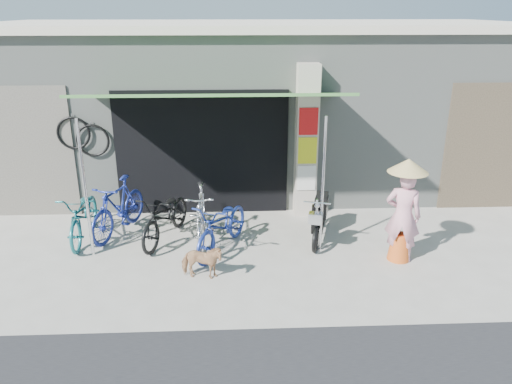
{
  "coord_description": "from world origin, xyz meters",
  "views": [
    {
      "loc": [
        -0.56,
        -7.0,
        3.96
      ],
      "look_at": [
        -0.2,
        1.0,
        1.0
      ],
      "focal_mm": 35.0,
      "sensor_mm": 36.0,
      "label": 1
    }
  ],
  "objects_px": {
    "moped": "(320,216)",
    "nun": "(403,211)",
    "bike_blue": "(118,207)",
    "street_dog": "(202,262)",
    "bike_black": "(166,216)",
    "bike_silver": "(201,216)",
    "bike_teal": "(84,215)",
    "bike_navy": "(223,226)"
  },
  "relations": [
    {
      "from": "bike_blue",
      "to": "moped",
      "type": "distance_m",
      "value": 3.69
    },
    {
      "from": "bike_teal",
      "to": "bike_navy",
      "type": "xyz_separation_m",
      "value": [
        2.5,
        -0.58,
        -0.0
      ]
    },
    {
      "from": "bike_navy",
      "to": "bike_silver",
      "type": "bearing_deg",
      "value": 164.01
    },
    {
      "from": "bike_blue",
      "to": "bike_black",
      "type": "distance_m",
      "value": 0.96
    },
    {
      "from": "street_dog",
      "to": "bike_navy",
      "type": "bearing_deg",
      "value": -9.37
    },
    {
      "from": "moped",
      "to": "nun",
      "type": "distance_m",
      "value": 1.58
    },
    {
      "from": "bike_teal",
      "to": "bike_blue",
      "type": "distance_m",
      "value": 0.61
    },
    {
      "from": "bike_teal",
      "to": "moped",
      "type": "bearing_deg",
      "value": -3.61
    },
    {
      "from": "bike_black",
      "to": "nun",
      "type": "bearing_deg",
      "value": 5.42
    },
    {
      "from": "street_dog",
      "to": "bike_black",
      "type": "bearing_deg",
      "value": 35.24
    },
    {
      "from": "bike_black",
      "to": "street_dog",
      "type": "bearing_deg",
      "value": -44.75
    },
    {
      "from": "moped",
      "to": "street_dog",
      "type": "bearing_deg",
      "value": -130.32
    },
    {
      "from": "bike_teal",
      "to": "bike_silver",
      "type": "xyz_separation_m",
      "value": [
        2.12,
        -0.25,
        0.05
      ]
    },
    {
      "from": "bike_navy",
      "to": "moped",
      "type": "height_order",
      "value": "bike_navy"
    },
    {
      "from": "bike_silver",
      "to": "nun",
      "type": "height_order",
      "value": "nun"
    },
    {
      "from": "bike_blue",
      "to": "nun",
      "type": "relative_size",
      "value": 1.0
    },
    {
      "from": "bike_navy",
      "to": "bike_teal",
      "type": "bearing_deg",
      "value": -167.69
    },
    {
      "from": "bike_teal",
      "to": "bike_silver",
      "type": "height_order",
      "value": "bike_silver"
    },
    {
      "from": "bike_blue",
      "to": "bike_silver",
      "type": "bearing_deg",
      "value": 4.2
    },
    {
      "from": "bike_blue",
      "to": "bike_teal",
      "type": "bearing_deg",
      "value": -142.14
    },
    {
      "from": "bike_silver",
      "to": "moped",
      "type": "height_order",
      "value": "bike_silver"
    },
    {
      "from": "bike_teal",
      "to": "nun",
      "type": "height_order",
      "value": "nun"
    },
    {
      "from": "bike_black",
      "to": "street_dog",
      "type": "xyz_separation_m",
      "value": [
        0.71,
        -1.42,
        -0.17
      ]
    },
    {
      "from": "bike_navy",
      "to": "street_dog",
      "type": "height_order",
      "value": "bike_navy"
    },
    {
      "from": "bike_black",
      "to": "nun",
      "type": "height_order",
      "value": "nun"
    },
    {
      "from": "bike_teal",
      "to": "street_dog",
      "type": "xyz_separation_m",
      "value": [
        2.19,
        -1.54,
        -0.18
      ]
    },
    {
      "from": "bike_silver",
      "to": "bike_navy",
      "type": "relative_size",
      "value": 0.97
    },
    {
      "from": "moped",
      "to": "bike_blue",
      "type": "bearing_deg",
      "value": -169.63
    },
    {
      "from": "bike_teal",
      "to": "street_dog",
      "type": "height_order",
      "value": "bike_teal"
    },
    {
      "from": "moped",
      "to": "bike_teal",
      "type": "bearing_deg",
      "value": -166.44
    },
    {
      "from": "street_dog",
      "to": "nun",
      "type": "height_order",
      "value": "nun"
    },
    {
      "from": "bike_silver",
      "to": "moped",
      "type": "relative_size",
      "value": 1.08
    },
    {
      "from": "bike_teal",
      "to": "nun",
      "type": "distance_m",
      "value": 5.56
    },
    {
      "from": "bike_blue",
      "to": "bike_black",
      "type": "bearing_deg",
      "value": 1.15
    },
    {
      "from": "street_dog",
      "to": "bike_teal",
      "type": "bearing_deg",
      "value": 63.59
    },
    {
      "from": "bike_blue",
      "to": "street_dog",
      "type": "xyz_separation_m",
      "value": [
        1.61,
        -1.73,
        -0.24
      ]
    },
    {
      "from": "bike_silver",
      "to": "nun",
      "type": "bearing_deg",
      "value": -13.9
    },
    {
      "from": "bike_black",
      "to": "bike_navy",
      "type": "height_order",
      "value": "bike_navy"
    },
    {
      "from": "nun",
      "to": "bike_black",
      "type": "bearing_deg",
      "value": 7.73
    },
    {
      "from": "bike_blue",
      "to": "bike_silver",
      "type": "xyz_separation_m",
      "value": [
        1.54,
        -0.43,
        -0.01
      ]
    },
    {
      "from": "moped",
      "to": "bike_silver",
      "type": "bearing_deg",
      "value": -161.6
    },
    {
      "from": "bike_blue",
      "to": "street_dog",
      "type": "height_order",
      "value": "bike_blue"
    }
  ]
}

